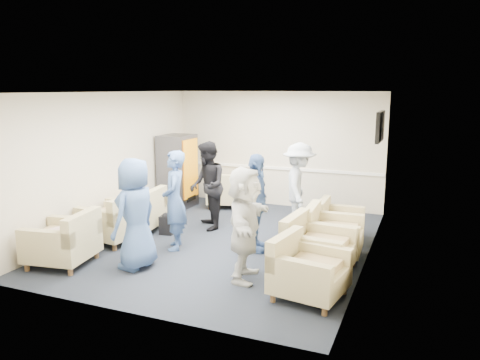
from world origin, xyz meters
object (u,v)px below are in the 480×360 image
at_px(armchair_right_near, 305,272).
at_px(person_front_right, 245,224).
at_px(armchair_right_midnear, 315,250).
at_px(person_back_right, 299,187).
at_px(armchair_corner, 226,192).
at_px(person_mid_left, 174,200).
at_px(armchair_left_far, 140,213).
at_px(armchair_left_near, 65,242).
at_px(person_mid_right, 256,203).
at_px(person_back_left, 207,186).
at_px(armchair_left_mid, 115,222).
at_px(armchair_right_far, 338,223).
at_px(person_front_left, 135,214).
at_px(armchair_right_midfar, 330,235).
at_px(vending_machine, 178,171).

relative_size(armchair_right_near, person_front_right, 0.61).
bearing_deg(armchair_right_near, person_front_right, 84.05).
distance_m(armchair_right_midnear, person_back_right, 2.32).
xyz_separation_m(armchair_corner, person_mid_left, (0.35, -3.02, 0.51)).
bearing_deg(armchair_left_far, armchair_left_near, -7.57).
bearing_deg(person_mid_right, person_back_right, -15.23).
bearing_deg(armchair_left_near, armchair_left_far, 169.67).
xyz_separation_m(person_back_left, person_back_right, (1.69, 0.63, -0.01)).
bearing_deg(person_back_left, armchair_left_mid, -75.45).
bearing_deg(armchair_right_far, person_front_right, 157.85).
bearing_deg(armchair_left_near, person_front_right, 92.11).
distance_m(armchair_right_near, person_front_right, 1.12).
xyz_separation_m(armchair_right_near, person_back_right, (-0.89, 2.96, 0.51)).
bearing_deg(person_front_left, person_back_left, -176.39).
bearing_deg(armchair_right_near, armchair_left_far, 74.75).
distance_m(armchair_right_midfar, armchair_corner, 3.79).
height_order(armchair_left_mid, person_front_right, person_front_right).
height_order(armchair_left_near, vending_machine, vending_machine).
xyz_separation_m(armchair_right_far, person_front_right, (-0.92, -2.38, 0.53)).
xyz_separation_m(person_back_left, person_front_right, (1.61, -2.07, -0.04)).
height_order(armchair_left_near, armchair_corner, armchair_left_near).
bearing_deg(person_mid_left, person_back_right, 111.64).
relative_size(armchair_left_far, armchair_right_midnear, 0.97).
relative_size(armchair_left_mid, vending_machine, 0.61).
relative_size(vending_machine, person_back_left, 0.97).
bearing_deg(person_front_left, armchair_corner, -169.88).
xyz_separation_m(armchair_right_near, person_front_right, (-0.98, 0.27, 0.49)).
distance_m(armchair_right_near, person_back_right, 3.14).
relative_size(person_mid_left, person_mid_right, 1.02).
bearing_deg(armchair_right_midnear, armchair_right_midfar, 0.85).
bearing_deg(armchair_right_midfar, armchair_corner, 48.27).
bearing_deg(person_back_right, armchair_left_near, 123.08).
relative_size(person_back_right, person_front_right, 1.03).
relative_size(armchair_right_midnear, person_front_left, 0.59).
distance_m(armchair_left_far, person_front_right, 3.18).
height_order(armchair_left_mid, armchair_corner, armchair_left_mid).
relative_size(armchair_left_near, person_front_right, 0.63).
bearing_deg(armchair_right_midnear, armchair_right_far, 4.61).
distance_m(armchair_right_near, armchair_corner, 5.04).
xyz_separation_m(armchair_left_mid, armchair_right_midfar, (3.78, 0.73, -0.02)).
height_order(armchair_right_far, person_front_left, person_front_left).
xyz_separation_m(armchair_left_mid, person_mid_left, (1.19, 0.10, 0.49)).
height_order(person_mid_right, person_front_right, person_mid_right).
bearing_deg(person_back_left, person_front_left, -37.10).
height_order(person_front_left, person_front_right, person_front_left).
bearing_deg(person_back_right, armchair_right_near, -178.09).
bearing_deg(armchair_left_mid, armchair_right_near, 81.58).
distance_m(armchair_left_near, person_back_right, 4.39).
distance_m(armchair_left_near, person_mid_left, 1.88).
relative_size(armchair_right_midnear, vending_machine, 0.60).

